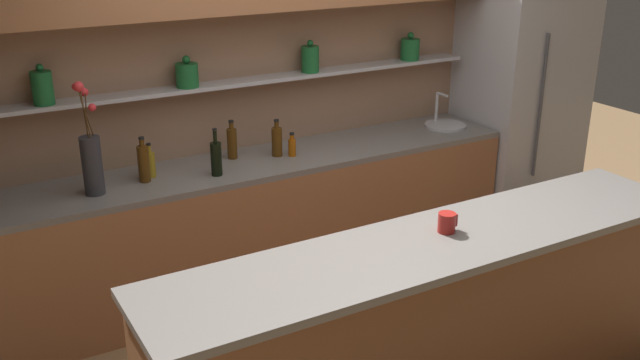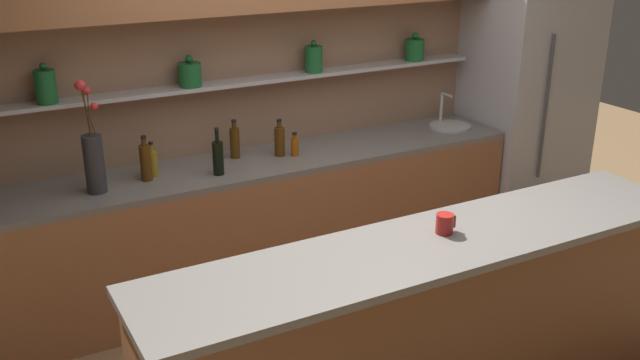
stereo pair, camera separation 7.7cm
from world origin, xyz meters
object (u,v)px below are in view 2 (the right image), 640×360
at_px(flower_vase, 93,157).
at_px(bottle_spirit_2, 280,141).
at_px(sink_fixture, 449,124).
at_px(bottle_wine_4, 218,157).
at_px(coffee_mug, 445,224).
at_px(bottle_spirit_3, 235,142).
at_px(bottle_sauce_1, 295,146).
at_px(refrigerator, 525,107).
at_px(bottle_oil_0, 152,163).
at_px(bottle_spirit_5, 146,162).

xyz_separation_m(flower_vase, bottle_spirit_2, (1.24, 0.09, -0.11)).
height_order(sink_fixture, bottle_wine_4, bottle_wine_4).
bearing_deg(sink_fixture, coffee_mug, -128.98).
distance_m(bottle_spirit_3, coffee_mug, 1.83).
bearing_deg(bottle_sauce_1, coffee_mug, -90.36).
bearing_deg(refrigerator, coffee_mug, -141.96).
relative_size(bottle_wine_4, coffee_mug, 2.88).
relative_size(bottle_spirit_2, coffee_mug, 2.40).
bearing_deg(bottle_oil_0, coffee_mug, -61.22).
xyz_separation_m(bottle_spirit_2, bottle_spirit_3, (-0.28, 0.10, 0.01)).
bearing_deg(bottle_spirit_3, bottle_oil_0, -172.70).
relative_size(flower_vase, bottle_wine_4, 2.24).
bearing_deg(refrigerator, bottle_spirit_5, 179.38).
xyz_separation_m(bottle_spirit_2, bottle_wine_4, (-0.50, -0.15, 0.01)).
height_order(flower_vase, sink_fixture, flower_vase).
bearing_deg(sink_fixture, flower_vase, -178.54).
height_order(flower_vase, bottle_wine_4, flower_vase).
distance_m(refrigerator, sink_fixture, 0.73).
distance_m(bottle_spirit_2, coffee_mug, 1.69).
xyz_separation_m(sink_fixture, bottle_spirit_2, (-1.43, 0.02, 0.08)).
height_order(refrigerator, sink_fixture, refrigerator).
bearing_deg(bottle_spirit_3, refrigerator, -3.95).
relative_size(flower_vase, sink_fixture, 2.17).
bearing_deg(bottle_sauce_1, sink_fixture, 1.50).
distance_m(flower_vase, bottle_sauce_1, 1.33).
bearing_deg(bottle_spirit_3, flower_vase, -168.86).
distance_m(flower_vase, bottle_spirit_2, 1.24).
bearing_deg(bottle_sauce_1, bottle_wine_4, -170.86).
bearing_deg(bottle_wine_4, flower_vase, 175.29).
bearing_deg(bottle_oil_0, flower_vase, -163.01).
bearing_deg(bottle_wine_4, bottle_oil_0, 154.81).
height_order(refrigerator, bottle_spirit_5, refrigerator).
relative_size(bottle_spirit_3, coffee_mug, 2.48).
bearing_deg(sink_fixture, bottle_spirit_3, 176.00).
relative_size(sink_fixture, bottle_sauce_1, 1.94).
bearing_deg(bottle_spirit_5, sink_fixture, 0.37).
xyz_separation_m(bottle_oil_0, bottle_sauce_1, (0.95, -0.08, -0.02)).
relative_size(bottle_oil_0, bottle_sauce_1, 1.35).
xyz_separation_m(bottle_oil_0, bottle_spirit_5, (-0.06, -0.06, 0.03)).
distance_m(refrigerator, bottle_spirit_2, 2.15).
bearing_deg(coffee_mug, flower_vase, 129.32).
bearing_deg(flower_vase, bottle_sauce_1, 1.42).
xyz_separation_m(refrigerator, bottle_spirit_3, (-2.43, 0.17, 0.03)).
bearing_deg(bottle_spirit_5, bottle_sauce_1, -1.12).
relative_size(bottle_sauce_1, bottle_spirit_5, 0.57).
bearing_deg(flower_vase, bottle_wine_4, -4.71).
bearing_deg(bottle_sauce_1, flower_vase, -178.58).
relative_size(flower_vase, bottle_spirit_2, 2.69).
distance_m(sink_fixture, bottle_spirit_5, 2.35).
bearing_deg(flower_vase, bottle_spirit_5, 9.51).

